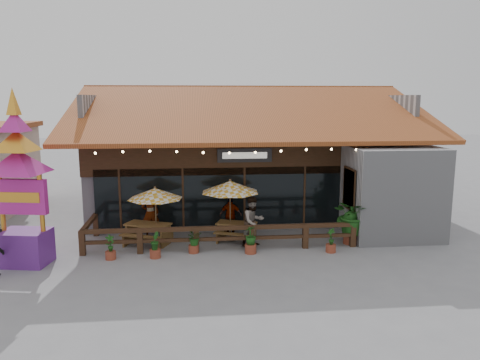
{
  "coord_description": "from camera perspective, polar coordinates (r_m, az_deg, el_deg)",
  "views": [
    {
      "loc": [
        -2.56,
        -16.76,
        5.48
      ],
      "look_at": [
        -0.72,
        1.5,
        2.25
      ],
      "focal_mm": 35.0,
      "sensor_mm": 36.0,
      "label": 1
    }
  ],
  "objects": [
    {
      "name": "ground",
      "position": [
        17.82,
        2.81,
        -7.93
      ],
      "size": [
        100.0,
        100.0,
        0.0
      ],
      "primitive_type": "plane",
      "color": "gray",
      "rests_on": "ground"
    },
    {
      "name": "thai_sign_tower",
      "position": [
        16.67,
        -25.41,
        1.5
      ],
      "size": [
        2.68,
        2.68,
        6.24
      ],
      "color": "#612383",
      "rests_on": "ground"
    },
    {
      "name": "planter_e",
      "position": [
        17.21,
        11.03,
        -7.45
      ],
      "size": [
        0.36,
        0.38,
        0.89
      ],
      "color": "brown",
      "rests_on": "ground"
    },
    {
      "name": "umbrella_left",
      "position": [
        17.8,
        -10.31,
        -1.66
      ],
      "size": [
        2.57,
        2.57,
        2.22
      ],
      "color": "brown",
      "rests_on": "ground"
    },
    {
      "name": "planter_b",
      "position": [
        16.58,
        -10.33,
        -7.94
      ],
      "size": [
        0.38,
        0.38,
        0.93
      ],
      "color": "brown",
      "rests_on": "ground"
    },
    {
      "name": "diner_a",
      "position": [
        19.0,
        -10.87,
        -4.01
      ],
      "size": [
        0.76,
        0.58,
        1.88
      ],
      "primitive_type": "imported",
      "rotation": [
        0.0,
        0.0,
        3.35
      ],
      "color": "#3A2012",
      "rests_on": "ground"
    },
    {
      "name": "patio_railing",
      "position": [
        17.2,
        -4.52,
        -6.47
      ],
      "size": [
        10.0,
        2.6,
        0.92
      ],
      "color": "#412817",
      "rests_on": "ground"
    },
    {
      "name": "planter_a",
      "position": [
        16.79,
        -15.52,
        -8.11
      ],
      "size": [
        0.38,
        0.36,
        0.88
      ],
      "color": "brown",
      "rests_on": "ground"
    },
    {
      "name": "diner_b",
      "position": [
        17.45,
        1.61,
        -5.08
      ],
      "size": [
        1.14,
        1.06,
        1.88
      ],
      "primitive_type": "imported",
      "rotation": [
        0.0,
        0.0,
        0.49
      ],
      "color": "#3A2012",
      "rests_on": "ground"
    },
    {
      "name": "diner_c",
      "position": [
        19.14,
        -1.14,
        -4.28
      ],
      "size": [
        0.94,
        0.5,
        1.52
      ],
      "primitive_type": "imported",
      "rotation": [
        0.0,
        0.0,
        3.0
      ],
      "color": "#3A2012",
      "rests_on": "ground"
    },
    {
      "name": "picnic_table_right",
      "position": [
        18.19,
        -0.42,
        -5.93
      ],
      "size": [
        1.87,
        1.75,
        0.73
      ],
      "color": "brown",
      "rests_on": "ground"
    },
    {
      "name": "tropical_plant",
      "position": [
        18.17,
        13.41,
        -4.17
      ],
      "size": [
        1.69,
        1.79,
        1.95
      ],
      "color": "brown",
      "rests_on": "ground"
    },
    {
      "name": "umbrella_right",
      "position": [
        17.9,
        -1.21,
        -0.85
      ],
      "size": [
        2.88,
        2.88,
        2.42
      ],
      "color": "brown",
      "rests_on": "ground"
    },
    {
      "name": "restaurant_building",
      "position": [
        23.77,
        1.12,
        2.08
      ],
      "size": [
        15.5,
        14.73,
        6.09
      ],
      "color": "#AEAEB3",
      "rests_on": "ground"
    },
    {
      "name": "planter_d",
      "position": [
        16.76,
        1.3,
        -7.33
      ],
      "size": [
        0.52,
        0.52,
        1.01
      ],
      "color": "brown",
      "rests_on": "ground"
    },
    {
      "name": "planter_c",
      "position": [
        16.88,
        -5.71,
        -7.22
      ],
      "size": [
        0.71,
        0.71,
        0.88
      ],
      "color": "brown",
      "rests_on": "ground"
    },
    {
      "name": "picnic_table_left",
      "position": [
        18.11,
        -11.14,
        -6.03
      ],
      "size": [
        2.1,
        1.98,
        0.8
      ],
      "color": "brown",
      "rests_on": "ground"
    }
  ]
}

